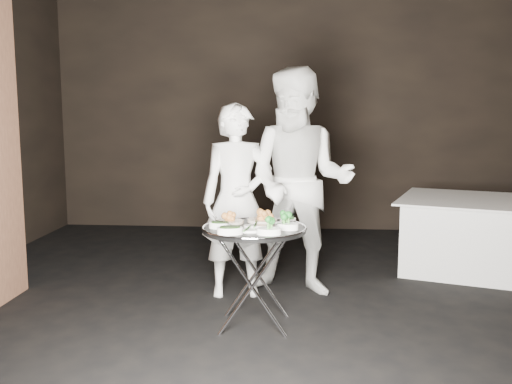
# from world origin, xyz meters

# --- Properties ---
(floor) EXTENTS (6.00, 7.00, 0.05)m
(floor) POSITION_xyz_m (0.00, 0.00, -0.03)
(floor) COLOR black
(floor) RESTS_ON ground
(wall_back) EXTENTS (6.00, 0.05, 3.00)m
(wall_back) POSITION_xyz_m (0.00, 3.52, 1.50)
(wall_back) COLOR black
(wall_back) RESTS_ON floor
(wall_front) EXTENTS (6.00, 0.05, 3.00)m
(wall_front) POSITION_xyz_m (0.00, -3.52, 1.50)
(wall_front) COLOR black
(wall_front) RESTS_ON floor
(tray_stand) EXTENTS (0.48, 0.41, 0.70)m
(tray_stand) POSITION_xyz_m (-0.15, -0.01, 0.39)
(tray_stand) COLOR silver
(tray_stand) RESTS_ON floor
(serving_tray) EXTENTS (0.74, 0.74, 0.04)m
(serving_tray) POSITION_xyz_m (-0.15, -0.01, 0.71)
(serving_tray) COLOR black
(serving_tray) RESTS_ON tray_stand
(potato_plate_a) EXTENTS (0.20, 0.20, 0.07)m
(potato_plate_a) POSITION_xyz_m (-0.34, 0.14, 0.75)
(potato_plate_a) COLOR beige
(potato_plate_a) RESTS_ON serving_tray
(potato_plate_b) EXTENTS (0.22, 0.22, 0.08)m
(potato_plate_b) POSITION_xyz_m (-0.11, 0.20, 0.76)
(potato_plate_b) COLOR beige
(potato_plate_b) RESTS_ON serving_tray
(greens_bowl) EXTENTS (0.11, 0.11, 0.07)m
(greens_bowl) POSITION_xyz_m (0.08, 0.14, 0.75)
(greens_bowl) COLOR white
(greens_bowl) RESTS_ON serving_tray
(asparagus_plate_a) EXTENTS (0.17, 0.09, 0.03)m
(asparagus_plate_a) POSITION_xyz_m (-0.14, -0.01, 0.74)
(asparagus_plate_a) COLOR white
(asparagus_plate_a) RESTS_ON serving_tray
(asparagus_plate_b) EXTENTS (0.17, 0.11, 0.03)m
(asparagus_plate_b) POSITION_xyz_m (-0.19, -0.17, 0.73)
(asparagus_plate_b) COLOR white
(asparagus_plate_b) RESTS_ON serving_tray
(spinach_bowl_a) EXTENTS (0.16, 0.11, 0.06)m
(spinach_bowl_a) POSITION_xyz_m (-0.38, -0.06, 0.75)
(spinach_bowl_a) COLOR white
(spinach_bowl_a) RESTS_ON serving_tray
(spinach_bowl_b) EXTENTS (0.19, 0.15, 0.07)m
(spinach_bowl_b) POSITION_xyz_m (-0.29, -0.24, 0.75)
(spinach_bowl_b) COLOR white
(spinach_bowl_b) RESTS_ON serving_tray
(broccoli_bowl_a) EXTENTS (0.20, 0.17, 0.07)m
(broccoli_bowl_a) POSITION_xyz_m (0.08, -0.05, 0.75)
(broccoli_bowl_a) COLOR white
(broccoli_bowl_a) RESTS_ON serving_tray
(broccoli_bowl_b) EXTENTS (0.17, 0.13, 0.07)m
(broccoli_bowl_b) POSITION_xyz_m (-0.03, -0.23, 0.75)
(broccoli_bowl_b) COLOR white
(broccoli_bowl_b) RESTS_ON serving_tray
(serving_utensils) EXTENTS (0.57, 0.40, 0.01)m
(serving_utensils) POSITION_xyz_m (-0.13, 0.06, 0.77)
(serving_utensils) COLOR silver
(serving_utensils) RESTS_ON serving_tray
(waiter_left) EXTENTS (0.64, 0.48, 1.60)m
(waiter_left) POSITION_xyz_m (-0.35, 0.71, 0.80)
(waiter_left) COLOR white
(waiter_left) RESTS_ON floor
(waiter_right) EXTENTS (1.05, 0.89, 1.89)m
(waiter_right) POSITION_xyz_m (0.16, 0.79, 0.94)
(waiter_right) COLOR white
(waiter_right) RESTS_ON floor
(dining_table) EXTENTS (1.23, 1.23, 0.70)m
(dining_table) POSITION_xyz_m (1.77, 1.63, 0.35)
(dining_table) COLOR white
(dining_table) RESTS_ON floor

